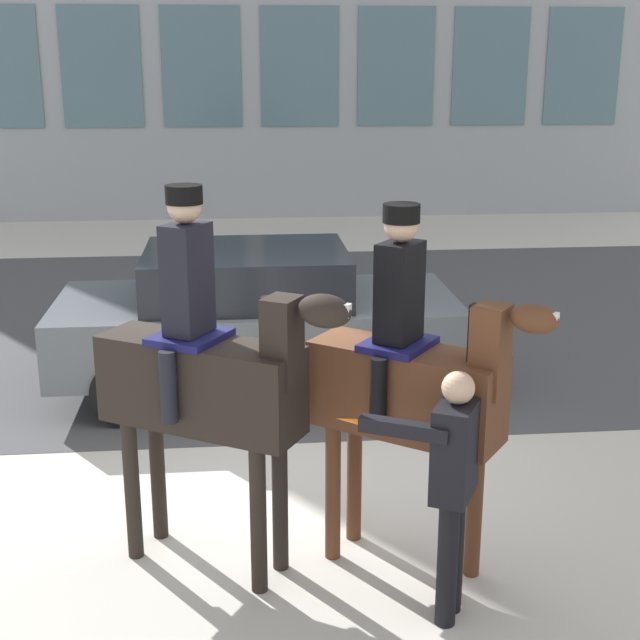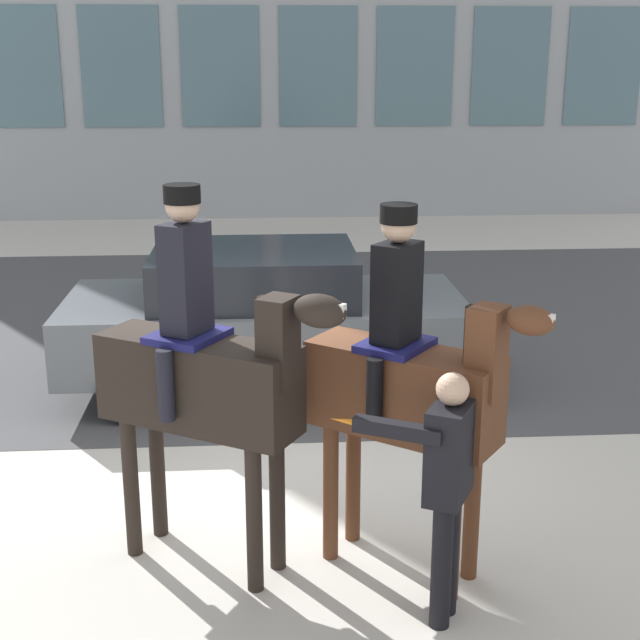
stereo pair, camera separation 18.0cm
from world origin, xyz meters
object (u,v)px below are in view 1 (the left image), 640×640
Objects in this scene: mounted_horse_companion at (411,383)px; pedestrian_bystander at (451,477)px; street_car_near_lane at (255,318)px; mounted_horse_lead at (206,375)px.

mounted_horse_companion is 1.54× the size of pedestrian_bystander.
mounted_horse_companion is 0.61× the size of street_car_near_lane.
street_car_near_lane is at bearing 113.96° from mounted_horse_lead.
pedestrian_bystander is 0.40× the size of street_car_near_lane.
mounted_horse_lead is 1.61× the size of pedestrian_bystander.
pedestrian_bystander is (1.50, -0.78, -0.44)m from mounted_horse_lead.
pedestrian_bystander is 4.37m from street_car_near_lane.
street_car_near_lane is at bearing -48.18° from pedestrian_bystander.
mounted_horse_lead reaches higher than pedestrian_bystander.
mounted_horse_lead reaches higher than street_car_near_lane.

